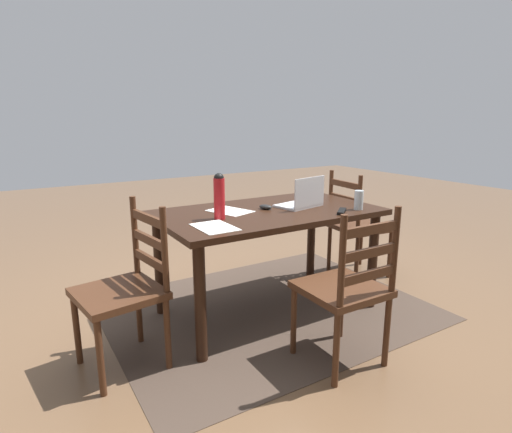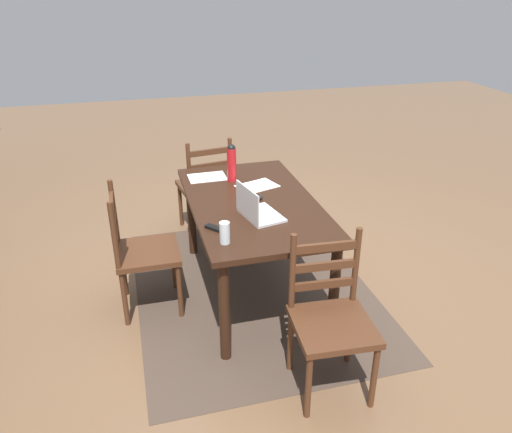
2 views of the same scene
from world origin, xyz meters
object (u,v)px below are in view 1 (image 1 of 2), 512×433
object	(u,v)px
chair_far_head	(346,289)
tv_remote	(342,211)
chair_right_far	(125,290)
water_bottle	(219,195)
drinking_glass	(359,200)
laptop	(303,199)
dining_table	(268,223)
computer_mouse	(265,207)
chair_left_near	(357,226)

from	to	relation	value
chair_far_head	tv_remote	bearing A→B (deg)	-129.13
chair_right_far	water_bottle	distance (m)	0.81
water_bottle	drinking_glass	size ratio (longest dim) A/B	2.18
chair_right_far	laptop	size ratio (longest dim) A/B	2.64
tv_remote	dining_table	bearing A→B (deg)	-171.39
laptop	computer_mouse	bearing A→B (deg)	-16.87
computer_mouse	dining_table	bearing A→B (deg)	72.94
chair_far_head	laptop	bearing A→B (deg)	-109.61
chair_left_near	tv_remote	size ratio (longest dim) A/B	5.59
laptop	drinking_glass	size ratio (longest dim) A/B	2.62
chair_right_far	chair_left_near	bearing A→B (deg)	-170.65
chair_left_near	laptop	size ratio (longest dim) A/B	2.64
dining_table	water_bottle	world-z (taller)	water_bottle
laptop	computer_mouse	distance (m)	0.29
chair_far_head	tv_remote	world-z (taller)	chair_far_head
dining_table	tv_remote	distance (m)	0.53
dining_table	computer_mouse	size ratio (longest dim) A/B	15.55
chair_far_head	chair_right_far	size ratio (longest dim) A/B	1.00
chair_left_near	tv_remote	xyz separation A→B (m)	(0.68, 0.52, 0.31)
chair_right_far	drinking_glass	xyz separation A→B (m)	(-1.63, 0.15, 0.37)
chair_right_far	chair_far_head	bearing A→B (deg)	148.91
chair_right_far	water_bottle	xyz separation A→B (m)	(-0.65, -0.11, 0.46)
water_bottle	computer_mouse	world-z (taller)	water_bottle
laptop	tv_remote	size ratio (longest dim) A/B	2.12
chair_right_far	water_bottle	size ratio (longest dim) A/B	3.18
chair_far_head	computer_mouse	world-z (taller)	chair_far_head
chair_far_head	water_bottle	world-z (taller)	water_bottle
dining_table	water_bottle	xyz separation A→B (m)	(0.41, 0.06, 0.25)
water_bottle	drinking_glass	world-z (taller)	water_bottle
chair_far_head	drinking_glass	bearing A→B (deg)	-138.69
chair_right_far	laptop	xyz separation A→B (m)	(-1.34, -0.12, 0.36)
chair_right_far	computer_mouse	world-z (taller)	chair_right_far
chair_far_head	chair_left_near	world-z (taller)	same
laptop	computer_mouse	size ratio (longest dim) A/B	3.60
dining_table	drinking_glass	bearing A→B (deg)	150.33
water_bottle	dining_table	bearing A→B (deg)	-171.73
chair_left_near	drinking_glass	world-z (taller)	chair_left_near
dining_table	water_bottle	bearing A→B (deg)	8.27
chair_far_head	computer_mouse	bearing A→B (deg)	-89.76
drinking_glass	computer_mouse	bearing A→B (deg)	-31.92
drinking_glass	computer_mouse	world-z (taller)	drinking_glass
water_bottle	drinking_glass	distance (m)	1.01
dining_table	chair_left_near	bearing A→B (deg)	-170.41
drinking_glass	tv_remote	bearing A→B (deg)	5.21
drinking_glass	laptop	bearing A→B (deg)	-42.80
computer_mouse	tv_remote	bearing A→B (deg)	113.09
chair_right_far	computer_mouse	xyz separation A→B (m)	(-1.06, -0.20, 0.32)
drinking_glass	computer_mouse	distance (m)	0.67
water_bottle	drinking_glass	xyz separation A→B (m)	(-0.97, 0.26, -0.09)
dining_table	laptop	xyz separation A→B (m)	(-0.27, 0.05, 0.16)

